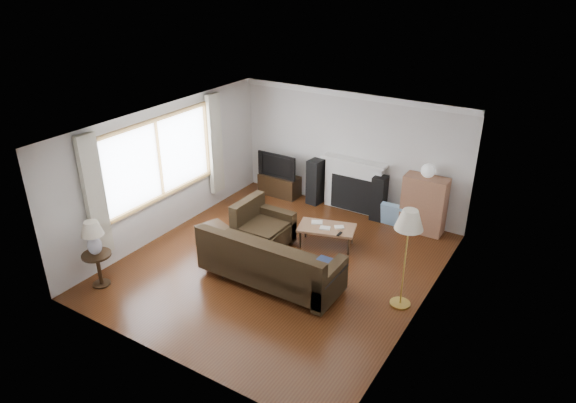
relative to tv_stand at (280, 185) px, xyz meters
The scene contains 17 objects.
room 3.13m from the tv_stand, 57.58° to the right, with size 5.10×5.60×2.54m.
window 3.13m from the tv_stand, 107.71° to the right, with size 0.12×2.74×1.54m, color brown.
curtain_near 4.45m from the tv_stand, 100.89° to the right, with size 0.10×0.35×2.10m, color beige.
curtain_far 1.85m from the tv_stand, 124.54° to the right, with size 0.10×0.35×2.10m, color beige.
fireplace 1.78m from the tv_stand, ahead, with size 1.40×0.26×1.15m, color white.
tv_stand is the anchor object (origin of this frame).
television 0.50m from the tv_stand, behind, with size 0.95×0.12×0.55m, color black.
speaker_left 0.93m from the tv_stand, ahead, with size 0.28×0.33×0.99m, color black.
speaker_right 2.38m from the tv_stand, ahead, with size 0.26×0.31×0.93m, color black.
bookshelf 3.31m from the tv_stand, ahead, with size 0.83×0.39×1.13m, color #935F44.
globe_lamp 3.46m from the tv_stand, ahead, with size 0.27×0.27×0.27m, color white.
sectional_sofa 3.50m from the tv_stand, 59.74° to the right, with size 2.57×1.87×0.83m, color black.
coffee_table 2.48m from the tv_stand, 36.81° to the right, with size 1.03×0.56×0.40m, color #896041.
footstool 2.64m from the tv_stand, 84.88° to the right, with size 0.50×0.50×0.42m, color black.
floor_lamp 4.58m from the tv_stand, 33.07° to the right, with size 0.42×0.42×1.63m, color gold.
side_table 4.59m from the tv_stand, 97.03° to the right, with size 0.47×0.47×0.58m, color black.
table_lamp 4.64m from the tv_stand, 97.03° to the right, with size 0.35×0.35×0.57m, color silver.
Camera 1 is at (4.17, -6.43, 4.85)m, focal length 32.00 mm.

